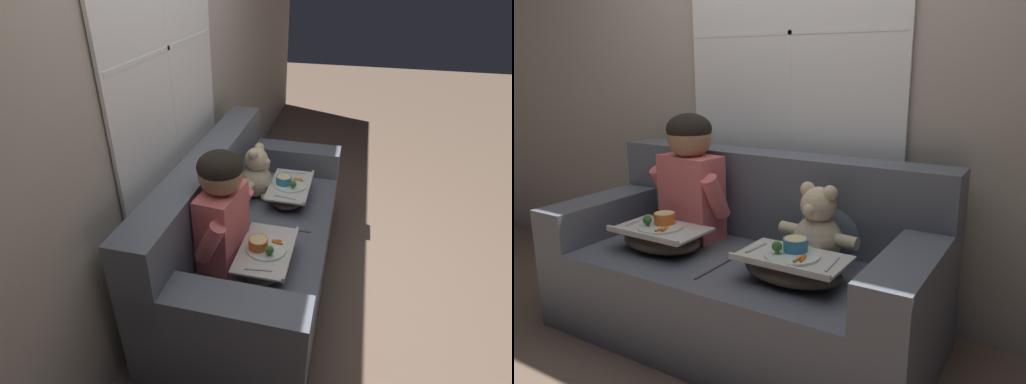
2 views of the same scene
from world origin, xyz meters
The scene contains 9 objects.
ground_plane centered at (0.00, 0.00, 0.00)m, with size 14.00×14.00×0.00m, color brown.
wall_back_with_window centered at (0.00, 0.57, 1.31)m, with size 8.00×0.08×2.60m.
couch centered at (0.00, 0.06, 0.33)m, with size 1.96×0.91×0.91m.
throw_pillow_behind_child centered at (-0.38, 0.27, 0.62)m, with size 0.37×0.18×0.38m.
throw_pillow_behind_teddy centered at (0.38, 0.27, 0.62)m, with size 0.38×0.18×0.39m.
child_figure centered at (-0.38, 0.11, 0.82)m, with size 0.50×0.25×0.68m.
teddy_bear centered at (0.38, 0.11, 0.61)m, with size 0.43×0.30×0.39m.
lap_tray_child centered at (-0.38, -0.14, 0.51)m, with size 0.47×0.29×0.19m.
lap_tray_teddy centered at (0.38, -0.14, 0.51)m, with size 0.48×0.29×0.19m.
Camera 1 is at (-2.11, -0.52, 1.95)m, focal length 28.00 mm.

